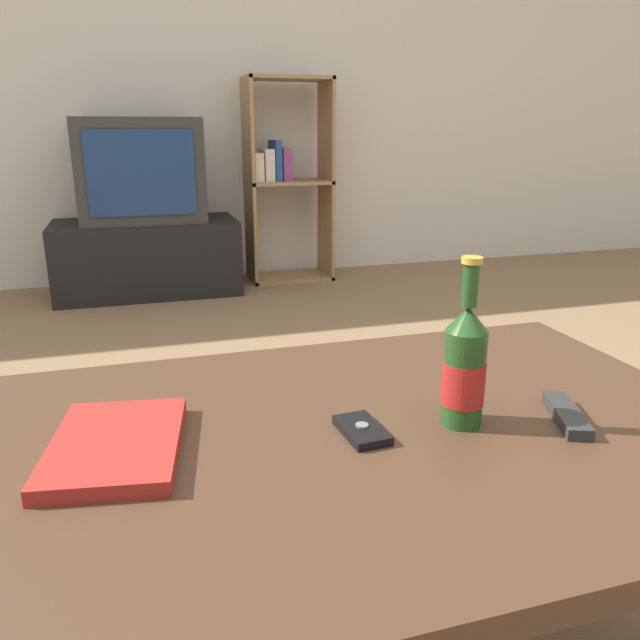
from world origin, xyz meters
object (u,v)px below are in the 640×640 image
tv_stand (147,257)px  bookshelf (284,178)px  cell_phone (362,430)px  beer_bottle (464,367)px  table_book (116,445)px  television (140,170)px  remote_control (567,415)px

tv_stand → bookshelf: size_ratio=0.84×
tv_stand → cell_phone: cell_phone is taller
tv_stand → beer_bottle: beer_bottle is taller
table_book → tv_stand: bearing=96.7°
tv_stand → television: size_ratio=1.53×
table_book → beer_bottle: bearing=2.8°
tv_stand → table_book: table_book is taller
television → remote_control: television is taller
bookshelf → beer_bottle: 2.86m
tv_stand → television: television is taller
cell_phone → remote_control: (0.34, -0.05, 0.00)m
bookshelf → table_book: bearing=-108.6°
tv_stand → cell_phone: 2.74m
beer_bottle → remote_control: beer_bottle is taller
bookshelf → remote_control: (-0.23, -2.88, -0.16)m
cell_phone → beer_bottle: bearing=-7.2°
television → remote_control: bearing=-78.0°
beer_bottle → table_book: 0.55m
tv_stand → remote_control: 2.85m
table_book → cell_phone: bearing=1.4°
bookshelf → beer_bottle: (-0.40, -2.83, -0.08)m
television → table_book: (-0.12, -2.66, -0.22)m
tv_stand → bookshelf: bookshelf is taller
tv_stand → television: bearing=-90.0°
bookshelf → cell_phone: 2.89m
remote_control → table_book: size_ratio=0.53×
tv_stand → remote_control: remote_control is taller
cell_phone → tv_stand: bearing=91.3°
cell_phone → remote_control: 0.34m
tv_stand → table_book: bearing=-92.6°
television → bookshelf: 0.82m
remote_control → bookshelf: bearing=106.4°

